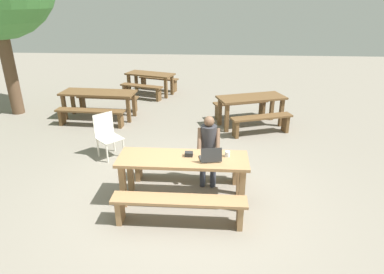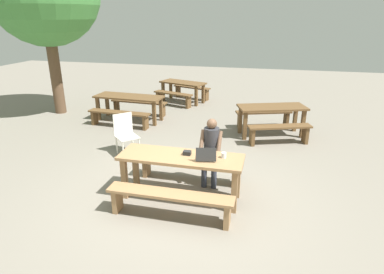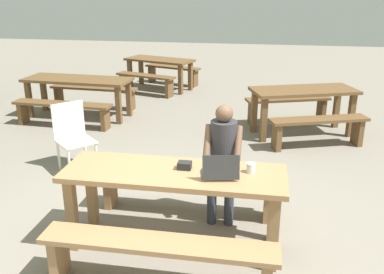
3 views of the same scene
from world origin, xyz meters
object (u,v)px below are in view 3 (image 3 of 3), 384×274
(person_seated, at_px, (223,156))
(picnic_table_rear, at_px, (160,64))
(laptop, at_px, (220,171))
(coffee_mug, at_px, (251,168))
(small_pouch, at_px, (185,165))
(plastic_chair, at_px, (73,135))
(picnic_table_mid, at_px, (303,97))
(picnic_table_front, at_px, (174,183))
(picnic_table_distant, at_px, (78,84))

(person_seated, distance_m, picnic_table_rear, 6.15)
(laptop, height_order, coffee_mug, laptop)
(small_pouch, xyz_separation_m, person_seated, (0.30, 0.53, -0.09))
(plastic_chair, relative_size, picnic_table_mid, 0.50)
(coffee_mug, bearing_deg, person_seated, 121.11)
(laptop, bearing_deg, person_seated, -97.63)
(picnic_table_front, distance_m, picnic_table_mid, 3.83)
(laptop, relative_size, picnic_table_mid, 0.20)
(laptop, xyz_separation_m, plastic_chair, (-2.16, 1.63, -0.36))
(small_pouch, xyz_separation_m, plastic_chair, (-1.81, 1.50, -0.34))
(laptop, bearing_deg, picnic_table_distant, -63.12)
(small_pouch, height_order, coffee_mug, coffee_mug)
(coffee_mug, bearing_deg, laptop, -149.89)
(person_seated, bearing_deg, laptop, -86.35)
(small_pouch, bearing_deg, laptop, -20.49)
(picnic_table_rear, bearing_deg, picnic_table_distant, -92.64)
(plastic_chair, bearing_deg, picnic_table_distant, 65.67)
(laptop, height_order, picnic_table_mid, laptop)
(laptop, distance_m, plastic_chair, 2.73)
(laptop, height_order, plastic_chair, laptop)
(coffee_mug, xyz_separation_m, person_seated, (-0.31, 0.51, -0.11))
(picnic_table_rear, bearing_deg, person_seated, -51.69)
(small_pouch, distance_m, coffee_mug, 0.61)
(picnic_table_front, height_order, coffee_mug, coffee_mug)
(coffee_mug, height_order, plastic_chair, plastic_chair)
(coffee_mug, height_order, person_seated, person_seated)
(laptop, bearing_deg, picnic_table_front, -19.83)
(small_pouch, relative_size, person_seated, 0.10)
(picnic_table_front, distance_m, small_pouch, 0.19)
(coffee_mug, relative_size, picnic_table_distant, 0.04)
(coffee_mug, distance_m, picnic_table_rear, 6.73)
(picnic_table_front, xyz_separation_m, coffee_mug, (0.70, 0.09, 0.17))
(small_pouch, distance_m, picnic_table_rear, 6.56)
(coffee_mug, xyz_separation_m, picnic_table_rear, (-2.41, 6.28, -0.23))
(small_pouch, relative_size, plastic_chair, 0.14)
(small_pouch, distance_m, plastic_chair, 2.38)
(picnic_table_rear, bearing_deg, coffee_mug, -50.72)
(laptop, height_order, picnic_table_rear, laptop)
(person_seated, bearing_deg, plastic_chair, 155.35)
(laptop, height_order, picnic_table_distant, laptop)
(plastic_chair, height_order, picnic_table_mid, plastic_chair)
(plastic_chair, bearing_deg, person_seated, -71.15)
(plastic_chair, bearing_deg, picnic_table_rear, 43.41)
(picnic_table_front, distance_m, picnic_table_distant, 4.71)
(person_seated, relative_size, picnic_table_mid, 0.68)
(picnic_table_front, relative_size, plastic_chair, 2.26)
(plastic_chair, bearing_deg, laptop, -83.59)
(picnic_table_rear, height_order, picnic_table_distant, picnic_table_distant)
(small_pouch, height_order, picnic_table_rear, small_pouch)
(person_seated, bearing_deg, picnic_table_front, -123.30)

